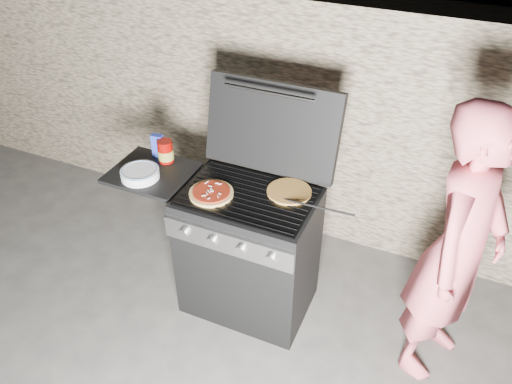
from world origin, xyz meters
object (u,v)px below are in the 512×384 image
at_px(sauce_jar, 165,151).
at_px(person, 458,251).
at_px(gas_grill, 214,242).
at_px(pizza_topped, 211,193).

xyz_separation_m(sauce_jar, person, (1.83, -0.08, -0.12)).
xyz_separation_m(gas_grill, pizza_topped, (0.05, -0.08, 0.47)).
distance_m(gas_grill, sauce_jar, 0.67).
bearing_deg(sauce_jar, person, -2.38).
height_order(pizza_topped, person, person).
bearing_deg(pizza_topped, person, 5.82).
bearing_deg(pizza_topped, gas_grill, 121.29).
distance_m(pizza_topped, person, 1.39).
distance_m(gas_grill, pizza_topped, 0.48).
height_order(gas_grill, sauce_jar, sauce_jar).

